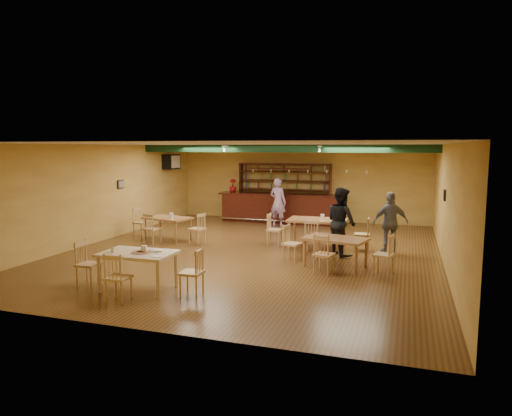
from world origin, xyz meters
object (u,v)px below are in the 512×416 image
(dining_table_d, at_px, (335,253))
(patron_bar, at_px, (278,202))
(dining_table_b, at_px, (317,233))
(near_table, at_px, (138,271))
(bar_counter, at_px, (280,208))
(dining_table_a, at_px, (168,228))
(patron_right_a, at_px, (341,222))

(dining_table_d, bearing_deg, patron_bar, 132.15)
(dining_table_b, height_order, near_table, dining_table_b)
(bar_counter, xyz_separation_m, patron_bar, (0.14, -0.83, 0.33))
(dining_table_a, relative_size, patron_bar, 0.81)
(dining_table_d, bearing_deg, dining_table_a, 175.67)
(patron_right_a, bearing_deg, dining_table_b, 3.51)
(patron_right_a, bearing_deg, near_table, 100.09)
(dining_table_a, height_order, dining_table_b, dining_table_b)
(bar_counter, distance_m, dining_table_a, 5.08)
(bar_counter, bearing_deg, dining_table_a, -119.09)
(dining_table_d, xyz_separation_m, patron_right_a, (-0.06, 1.33, 0.56))
(bar_counter, height_order, patron_bar, patron_bar)
(dining_table_a, xyz_separation_m, dining_table_d, (5.55, -1.79, 0.01))
(dining_table_a, relative_size, patron_right_a, 0.78)
(dining_table_d, relative_size, patron_right_a, 0.79)
(dining_table_a, distance_m, near_table, 5.27)
(dining_table_a, xyz_separation_m, near_table, (1.99, -4.88, 0.03))
(dining_table_b, distance_m, patron_bar, 3.91)
(dining_table_a, xyz_separation_m, dining_table_b, (4.70, 0.34, 0.06))
(dining_table_a, distance_m, patron_right_a, 5.55)
(bar_counter, height_order, dining_table_d, bar_counter)
(near_table, height_order, patron_bar, patron_bar)
(bar_counter, relative_size, patron_right_a, 2.61)
(dining_table_a, bearing_deg, bar_counter, 74.26)
(near_table, distance_m, patron_right_a, 5.67)
(near_table, bearing_deg, dining_table_b, 60.82)
(dining_table_d, bearing_deg, patron_right_a, 105.89)
(dining_table_b, distance_m, dining_table_d, 2.29)
(bar_counter, bearing_deg, dining_table_b, -61.37)
(dining_table_d, height_order, near_table, near_table)
(near_table, relative_size, patron_right_a, 0.80)
(dining_table_d, xyz_separation_m, near_table, (-3.56, -3.09, 0.03))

